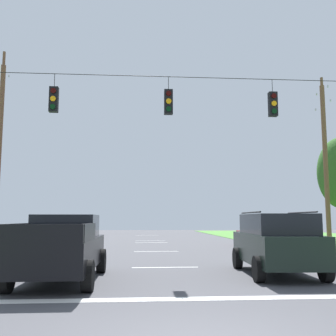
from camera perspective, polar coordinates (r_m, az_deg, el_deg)
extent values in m
cube|color=white|center=(9.61, 2.09, -18.17)|extent=(14.14, 0.45, 0.01)
cube|color=white|center=(15.52, -0.42, -13.99)|extent=(2.50, 0.15, 0.01)
cube|color=white|center=(22.89, -1.68, -11.82)|extent=(2.50, 0.15, 0.01)
cube|color=white|center=(31.31, -2.39, -10.58)|extent=(2.50, 0.15, 0.01)
cube|color=white|center=(33.90, -2.54, -10.33)|extent=(2.50, 0.15, 0.01)
cube|color=white|center=(44.84, -2.96, -9.57)|extent=(2.50, 0.15, 0.01)
cylinder|color=black|center=(15.60, 0.20, 12.89)|extent=(16.35, 0.02, 0.02)
cylinder|color=black|center=(15.79, -15.90, 11.93)|extent=(0.02, 0.02, 0.52)
cube|color=black|center=(15.57, -15.99, 9.37)|extent=(0.32, 0.24, 0.95)
cylinder|color=#310503|center=(15.52, -16.06, 10.56)|extent=(0.20, 0.04, 0.20)
cylinder|color=orange|center=(15.43, -16.10, 9.50)|extent=(0.20, 0.04, 0.20)
cylinder|color=black|center=(15.35, -16.14, 8.42)|extent=(0.20, 0.04, 0.20)
cylinder|color=black|center=(15.51, 0.06, 12.00)|extent=(0.02, 0.02, 0.52)
cube|color=black|center=(15.28, 0.06, 9.39)|extent=(0.32, 0.24, 0.95)
cylinder|color=#310503|center=(15.24, 0.10, 10.61)|extent=(0.20, 0.04, 0.20)
cylinder|color=orange|center=(15.15, 0.10, 9.53)|extent=(0.20, 0.04, 0.20)
cylinder|color=black|center=(15.06, 0.10, 8.43)|extent=(0.20, 0.04, 0.20)
cylinder|color=black|center=(16.30, 14.65, 11.27)|extent=(0.02, 0.02, 0.52)
cube|color=black|center=(16.09, 14.74, 8.78)|extent=(0.32, 0.24, 0.95)
cylinder|color=#310503|center=(16.04, 14.87, 9.93)|extent=(0.20, 0.04, 0.20)
cylinder|color=orange|center=(15.96, 14.90, 8.90)|extent=(0.20, 0.04, 0.20)
cylinder|color=black|center=(15.88, 14.94, 7.86)|extent=(0.20, 0.04, 0.20)
cube|color=black|center=(12.46, -14.93, -11.62)|extent=(2.01, 5.40, 0.85)
cube|color=black|center=(13.06, -14.29, -8.02)|extent=(1.85, 1.90, 0.70)
cube|color=black|center=(11.33, -20.83, -8.56)|extent=(0.10, 2.38, 0.45)
cube|color=black|center=(10.95, -11.25, -8.95)|extent=(0.10, 2.38, 0.45)
cube|color=black|center=(9.84, -17.70, -8.95)|extent=(1.96, 0.10, 0.45)
cylinder|color=black|center=(14.50, -17.59, -12.56)|extent=(0.28, 0.80, 0.80)
cylinder|color=black|center=(14.18, -9.50, -12.93)|extent=(0.28, 0.80, 0.80)
cylinder|color=black|center=(10.97, -22.15, -14.19)|extent=(0.28, 0.80, 0.80)
cylinder|color=black|center=(10.55, -11.40, -14.88)|extent=(0.28, 0.80, 0.80)
cube|color=black|center=(13.94, 15.13, -11.00)|extent=(2.23, 4.91, 0.95)
cube|color=black|center=(13.77, 15.19, -7.71)|extent=(1.98, 3.30, 0.65)
cylinder|color=black|center=(13.56, 11.67, -6.24)|extent=(0.21, 2.72, 0.05)
cylinder|color=black|center=(14.02, 18.50, -6.05)|extent=(0.21, 2.72, 0.05)
cylinder|color=black|center=(15.35, 9.89, -12.55)|extent=(0.30, 0.77, 0.76)
cylinder|color=black|center=(15.82, 17.00, -12.19)|extent=(0.30, 0.77, 0.76)
cylinder|color=black|center=(12.17, 12.83, -13.90)|extent=(0.30, 0.77, 0.76)
cylinder|color=black|center=(12.76, 21.60, -13.26)|extent=(0.30, 0.77, 0.76)
cube|color=maroon|center=(28.28, 14.47, -9.37)|extent=(4.41, 2.09, 0.70)
cube|color=black|center=(28.26, 14.43, -8.15)|extent=(2.21, 1.76, 0.50)
cylinder|color=black|center=(26.94, 12.41, -10.29)|extent=(0.65, 0.26, 0.64)
cylinder|color=black|center=(28.64, 11.13, -10.13)|extent=(0.65, 0.26, 0.64)
cylinder|color=black|center=(28.06, 17.93, -9.98)|extent=(0.65, 0.26, 0.64)
cylinder|color=black|center=(29.69, 16.38, -9.87)|extent=(0.65, 0.26, 0.64)
cylinder|color=brown|center=(24.57, 21.60, 0.20)|extent=(0.26, 0.26, 9.59)
cube|color=brown|center=(25.47, 21.14, 10.05)|extent=(0.12, 0.12, 1.80)
cylinder|color=#B2B7BC|center=(26.13, 20.44, 9.85)|extent=(0.08, 0.08, 0.12)
cylinder|color=#B2B7BC|center=(24.89, 21.84, 10.77)|extent=(0.08, 0.08, 0.12)
cube|color=brown|center=(25.23, 21.23, 8.09)|extent=(0.12, 0.12, 2.37)
cylinder|color=#B2B7BC|center=(26.09, 20.32, 7.82)|extent=(0.08, 0.08, 0.12)
cylinder|color=#B2B7BC|center=(24.44, 22.18, 8.92)|extent=(0.08, 0.08, 0.12)
cube|color=brown|center=(24.65, -22.45, 12.54)|extent=(0.12, 0.12, 2.38)
cylinder|color=#B2B7BC|center=(25.54, -21.76, 12.09)|extent=(0.08, 0.08, 0.12)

